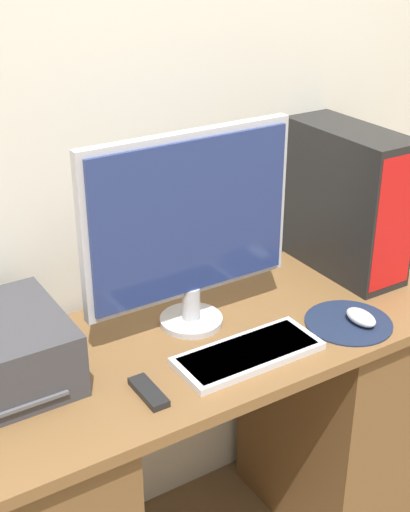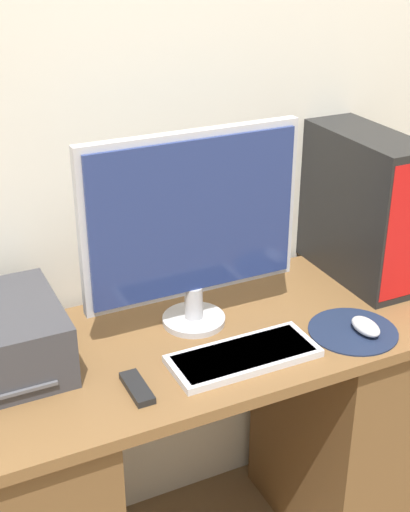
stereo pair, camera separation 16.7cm
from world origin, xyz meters
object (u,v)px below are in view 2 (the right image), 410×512
keyboard (244,356)px  mouse (366,327)px  remote_control (137,388)px  computer_tower (362,206)px  monitor (192,222)px

keyboard → mouse: bearing=-5.7°
keyboard → remote_control: (-0.27, -0.01, -0.00)m
computer_tower → remote_control: 0.84m
keyboard → mouse: mouse is taller
monitor → remote_control: (-0.23, -0.21, -0.27)m
mouse → remote_control: mouse is taller
mouse → remote_control: (-0.59, 0.03, -0.01)m
keyboard → monitor: bearing=99.8°
monitor → remote_control: 0.41m
keyboard → mouse: size_ratio=3.83×
monitor → keyboard: 0.34m
computer_tower → remote_control: computer_tower is taller
keyboard → remote_control: bearing=-178.8°
keyboard → remote_control: keyboard is taller
keyboard → computer_tower: size_ratio=0.85×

